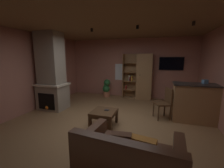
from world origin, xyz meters
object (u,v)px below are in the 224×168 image
(dining_chair, at_px, (165,101))
(coffee_table, at_px, (104,114))
(wall_mounted_tv, at_px, (171,64))
(potted_floor_plant, at_px, (106,88))
(stone_fireplace, at_px, (52,76))
(tissue_box, at_px, (205,82))
(bookshelf_cabinet, at_px, (142,77))
(leather_couch, at_px, (129,163))
(kitchen_bar_counter, at_px, (198,103))
(table_book_0, at_px, (107,110))

(dining_chair, bearing_deg, coffee_table, -147.17)
(wall_mounted_tv, bearing_deg, potted_floor_plant, -172.64)
(stone_fireplace, height_order, wall_mounted_tv, stone_fireplace)
(stone_fireplace, xyz_separation_m, dining_chair, (3.75, 0.30, -0.66))
(tissue_box, distance_m, wall_mounted_tv, 2.22)
(bookshelf_cabinet, bearing_deg, coffee_table, -102.76)
(coffee_table, bearing_deg, stone_fireplace, 162.39)
(stone_fireplace, distance_m, wall_mounted_tv, 4.72)
(potted_floor_plant, bearing_deg, bookshelf_cabinet, 5.17)
(bookshelf_cabinet, height_order, leather_couch, bookshelf_cabinet)
(stone_fireplace, relative_size, wall_mounted_tv, 2.73)
(bookshelf_cabinet, distance_m, wall_mounted_tv, 1.31)
(dining_chair, relative_size, wall_mounted_tv, 0.95)
(leather_couch, bearing_deg, coffee_table, 122.03)
(leather_couch, distance_m, potted_floor_plant, 4.78)
(bookshelf_cabinet, xyz_separation_m, kitchen_bar_counter, (1.76, -1.93, -0.42))
(leather_couch, bearing_deg, table_book_0, 119.49)
(dining_chair, distance_m, potted_floor_plant, 3.07)
(potted_floor_plant, relative_size, wall_mounted_tv, 0.85)
(bookshelf_cabinet, relative_size, dining_chair, 2.14)
(bookshelf_cabinet, distance_m, potted_floor_plant, 1.70)
(table_book_0, bearing_deg, kitchen_bar_counter, 22.02)
(table_book_0, bearing_deg, bookshelf_cabinet, 78.14)
(bookshelf_cabinet, xyz_separation_m, potted_floor_plant, (-1.60, -0.15, -0.55))
(stone_fireplace, xyz_separation_m, leather_couch, (3.19, -2.28, -0.89))
(tissue_box, bearing_deg, table_book_0, -157.35)
(tissue_box, relative_size, potted_floor_plant, 0.15)
(stone_fireplace, height_order, dining_chair, stone_fireplace)
(potted_floor_plant, bearing_deg, dining_chair, -35.82)
(leather_couch, height_order, coffee_table, leather_couch)
(tissue_box, height_order, potted_floor_plant, tissue_box)
(coffee_table, distance_m, wall_mounted_tv, 3.84)
(kitchen_bar_counter, height_order, table_book_0, kitchen_bar_counter)
(stone_fireplace, bearing_deg, dining_chair, 4.63)
(potted_floor_plant, bearing_deg, wall_mounted_tv, 7.36)
(kitchen_bar_counter, relative_size, potted_floor_plant, 1.64)
(bookshelf_cabinet, xyz_separation_m, wall_mounted_tv, (1.15, 0.21, 0.59))
(stone_fireplace, relative_size, kitchen_bar_counter, 1.95)
(table_book_0, bearing_deg, coffee_table, -135.11)
(leather_couch, bearing_deg, dining_chair, 77.67)
(potted_floor_plant, height_order, wall_mounted_tv, wall_mounted_tv)
(kitchen_bar_counter, height_order, dining_chair, kitchen_bar_counter)
(leather_couch, relative_size, potted_floor_plant, 1.84)
(tissue_box, height_order, table_book_0, tissue_box)
(coffee_table, xyz_separation_m, table_book_0, (0.06, 0.06, 0.09))
(coffee_table, bearing_deg, leather_couch, -57.97)
(leather_couch, xyz_separation_m, wall_mounted_tv, (0.83, 4.73, 1.26))
(potted_floor_plant, bearing_deg, tissue_box, -25.88)
(kitchen_bar_counter, height_order, wall_mounted_tv, wall_mounted_tv)
(bookshelf_cabinet, xyz_separation_m, dining_chair, (0.89, -1.94, -0.44))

